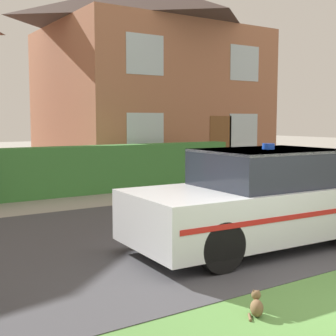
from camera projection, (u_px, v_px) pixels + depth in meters
name	position (u px, v px, depth m)	size (l,w,h in m)	color
road_strip	(163.00, 234.00, 8.02)	(28.00, 5.74, 0.01)	#424247
garden_hedge	(91.00, 170.00, 12.44)	(8.88, 0.56, 1.27)	#3D7F38
police_car	(260.00, 199.00, 7.23)	(4.19, 1.91, 1.58)	black
cat	(256.00, 306.00, 4.68)	(0.27, 0.23, 0.25)	brown
house_right	(149.00, 75.00, 19.09)	(8.24, 6.99, 7.42)	#A86B4C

